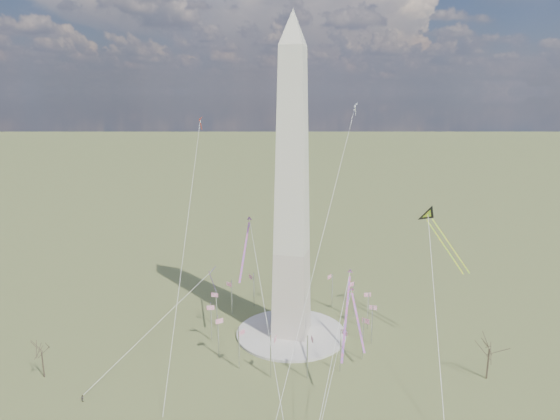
% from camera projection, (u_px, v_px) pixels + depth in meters
% --- Properties ---
extents(ground, '(2000.00, 2000.00, 0.00)m').
position_uv_depth(ground, '(291.00, 334.00, 164.05)').
color(ground, '#485329').
rests_on(ground, ground).
extents(plaza, '(36.00, 36.00, 0.80)m').
position_uv_depth(plaza, '(291.00, 333.00, 163.95)').
color(plaza, '#AFA7A0').
rests_on(plaza, ground).
extents(washington_monument, '(15.56, 15.56, 100.00)m').
position_uv_depth(washington_monument, '(292.00, 192.00, 152.97)').
color(washington_monument, '#BDAE9E').
rests_on(washington_monument, plaza).
extents(flagpole_ring, '(54.40, 54.40, 13.00)m').
position_uv_depth(flagpole_ring, '(291.00, 314.00, 162.37)').
color(flagpole_ring, silver).
rests_on(flagpole_ring, ground).
extents(tree_near, '(7.80, 7.80, 13.65)m').
position_uv_depth(tree_near, '(490.00, 347.00, 136.63)').
color(tree_near, '#49372C').
rests_on(tree_near, ground).
extents(tree_far, '(6.51, 6.51, 11.40)m').
position_uv_depth(tree_far, '(41.00, 351.00, 137.75)').
color(tree_far, '#49372C').
rests_on(tree_far, ground).
extents(person_west, '(1.04, 0.95, 1.74)m').
position_uv_depth(person_west, '(83.00, 398.00, 128.43)').
color(person_west, gray).
rests_on(person_west, ground).
extents(kite_delta_black, '(16.59, 19.48, 17.27)m').
position_uv_depth(kite_delta_black, '(430.00, 218.00, 160.01)').
color(kite_delta_black, black).
rests_on(kite_delta_black, ground).
extents(kite_diamond_purple, '(1.97, 3.22, 10.26)m').
position_uv_depth(kite_diamond_purple, '(212.00, 273.00, 167.29)').
color(kite_diamond_purple, '#34176A').
rests_on(kite_diamond_purple, ground).
extents(kite_streamer_left, '(2.49, 24.70, 16.95)m').
position_uv_depth(kite_streamer_left, '(348.00, 300.00, 138.54)').
color(kite_streamer_left, '#FF3E28').
rests_on(kite_streamer_left, ground).
extents(kite_streamer_mid, '(4.83, 22.21, 15.32)m').
position_uv_depth(kite_streamer_mid, '(246.00, 240.00, 160.77)').
color(kite_streamer_mid, '#FF3E28').
rests_on(kite_streamer_mid, ground).
extents(kite_streamer_right, '(7.18, 18.18, 12.93)m').
position_uv_depth(kite_streamer_right, '(356.00, 312.00, 152.95)').
color(kite_streamer_right, '#FF3E28').
rests_on(kite_streamer_right, ground).
extents(kite_small_red, '(1.62, 1.78, 4.93)m').
position_uv_depth(kite_small_red, '(201.00, 120.00, 186.10)').
color(kite_small_red, red).
rests_on(kite_small_red, ground).
extents(kite_small_white, '(1.62, 1.86, 5.05)m').
position_uv_depth(kite_small_white, '(356.00, 106.00, 192.11)').
color(kite_small_white, white).
rests_on(kite_small_white, ground).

